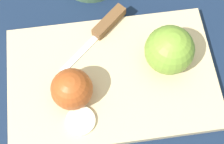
# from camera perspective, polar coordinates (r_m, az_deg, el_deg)

# --- Properties ---
(ground_plane) EXTENTS (4.00, 4.00, 0.00)m
(ground_plane) POSITION_cam_1_polar(r_m,az_deg,el_deg) (0.59, 0.00, -1.50)
(ground_plane) COLOR #14233D
(cutting_board) EXTENTS (0.38, 0.25, 0.02)m
(cutting_board) POSITION_cam_1_polar(r_m,az_deg,el_deg) (0.58, 0.00, -1.13)
(cutting_board) COLOR #D1B789
(cutting_board) RESTS_ON ground_plane
(apple_half_left) EXTENTS (0.09, 0.09, 0.09)m
(apple_half_left) POSITION_cam_1_polar(r_m,az_deg,el_deg) (0.55, 10.45, 3.93)
(apple_half_left) COLOR olive
(apple_half_left) RESTS_ON cutting_board
(apple_half_right) EXTENTS (0.07, 0.07, 0.07)m
(apple_half_right) POSITION_cam_1_polar(r_m,az_deg,el_deg) (0.53, -7.32, -3.11)
(apple_half_right) COLOR #AD4C1E
(apple_half_right) RESTS_ON cutting_board
(knife) EXTENTS (0.14, 0.13, 0.02)m
(knife) POSITION_cam_1_polar(r_m,az_deg,el_deg) (0.61, -1.02, 8.67)
(knife) COLOR silver
(knife) RESTS_ON cutting_board
(apple_slice) EXTENTS (0.05, 0.05, 0.01)m
(apple_slice) POSITION_cam_1_polar(r_m,az_deg,el_deg) (0.55, -5.78, -8.86)
(apple_slice) COLOR #EFE5C6
(apple_slice) RESTS_ON cutting_board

